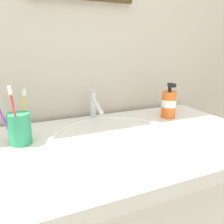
{
  "coord_description": "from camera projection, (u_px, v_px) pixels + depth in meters",
  "views": [
    {
      "loc": [
        -0.28,
        -0.65,
        1.13
      ],
      "look_at": [
        0.01,
        0.03,
        0.91
      ],
      "focal_mm": 35.16,
      "sensor_mm": 36.0,
      "label": 1
    }
  ],
  "objects": [
    {
      "name": "tiled_wall_back",
      "position": [
        82.0,
        31.0,
        0.95
      ],
      "size": [
        2.3,
        0.04,
        2.4
      ],
      "primitive_type": "cube",
      "color": "beige",
      "rests_on": "ground"
    },
    {
      "name": "sink_basin",
      "position": [
        115.0,
        149.0,
        0.79
      ],
      "size": [
        0.48,
        0.48,
        0.11
      ],
      "color": "white",
      "rests_on": "vanity_counter"
    },
    {
      "name": "faucet",
      "position": [
        94.0,
        105.0,
        0.96
      ],
      "size": [
        0.02,
        0.15,
        0.13
      ],
      "color": "silver",
      "rests_on": "sink_basin"
    },
    {
      "name": "toothbrush_cup",
      "position": [
        20.0,
        129.0,
        0.72
      ],
      "size": [
        0.07,
        0.07,
        0.11
      ],
      "primitive_type": "cylinder",
      "color": "#2D9966",
      "rests_on": "vanity_counter"
    },
    {
      "name": "toothbrush_purple",
      "position": [
        2.0,
        117.0,
        0.69
      ],
      "size": [
        0.06,
        0.02,
        0.17
      ],
      "color": "purple",
      "rests_on": "toothbrush_cup"
    },
    {
      "name": "toothbrush_yellow",
      "position": [
        23.0,
        111.0,
        0.75
      ],
      "size": [
        0.04,
        0.05,
        0.17
      ],
      "color": "yellow",
      "rests_on": "toothbrush_cup"
    },
    {
      "name": "toothbrush_red",
      "position": [
        15.0,
        113.0,
        0.67
      ],
      "size": [
        0.02,
        0.05,
        0.2
      ],
      "color": "red",
      "rests_on": "toothbrush_cup"
    },
    {
      "name": "soap_dispenser",
      "position": [
        169.0,
        104.0,
        0.99
      ],
      "size": [
        0.07,
        0.07,
        0.16
      ],
      "color": "orange",
      "rests_on": "vanity_counter"
    }
  ]
}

